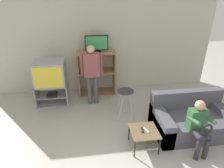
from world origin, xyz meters
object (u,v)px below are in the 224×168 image
at_px(television_main, 50,73).
at_px(couch, 191,120).
at_px(media_shelf, 97,73).
at_px(remote_control_white, 146,130).
at_px(television_flat, 97,44).
at_px(folding_stool, 125,96).
at_px(person_seated_child, 199,124).
at_px(person_standing_adult, 92,70).
at_px(snack_table, 144,132).
at_px(tv_stand, 53,94).
at_px(remote_control_black, 142,130).

height_order(television_main, couch, television_main).
xyz_separation_m(media_shelf, remote_control_white, (0.73, -2.24, -0.24)).
distance_m(television_flat, folding_stool, 1.61).
distance_m(television_flat, remote_control_white, 2.55).
bearing_deg(person_seated_child, couch, 70.02).
bearing_deg(folding_stool, television_flat, 112.51).
bearing_deg(couch, person_standing_adult, 144.54).
height_order(snack_table, remote_control_white, remote_control_white).
height_order(folding_stool, snack_table, folding_stool).
bearing_deg(television_main, tv_stand, 151.26).
height_order(television_flat, folding_stool, television_flat).
distance_m(tv_stand, snack_table, 2.60).
bearing_deg(couch, remote_control_white, -162.66).
distance_m(television_flat, person_seated_child, 2.99).
bearing_deg(remote_control_white, snack_table, 151.75).
bearing_deg(remote_control_white, television_main, 113.20).
bearing_deg(couch, person_seated_child, -109.98).
xyz_separation_m(folding_stool, person_standing_adult, (-0.69, 0.71, 0.36)).
distance_m(folding_stool, person_standing_adult, 1.05).
bearing_deg(couch, folding_stool, 151.98).
bearing_deg(television_flat, snack_table, -73.27).
height_order(tv_stand, snack_table, tv_stand).
xyz_separation_m(tv_stand, media_shelf, (1.16, 0.42, 0.35)).
relative_size(folding_stool, remote_control_white, 4.75).
bearing_deg(tv_stand, television_main, -28.74).
height_order(couch, person_standing_adult, person_standing_adult).
height_order(media_shelf, remote_control_white, media_shelf).
xyz_separation_m(tv_stand, person_standing_adult, (1.02, -0.15, 0.65)).
bearing_deg(television_main, remote_control_white, -44.15).
distance_m(snack_table, person_seated_child, 0.94).
height_order(remote_control_white, person_standing_adult, person_standing_adult).
height_order(tv_stand, television_flat, television_flat).
xyz_separation_m(person_standing_adult, person_seated_child, (1.72, -1.86, -0.35)).
distance_m(remote_control_white, couch, 1.09).
height_order(tv_stand, media_shelf, media_shelf).
bearing_deg(couch, television_main, 152.78).
distance_m(tv_stand, couch, 3.29).
xyz_separation_m(remote_control_white, person_seated_child, (0.85, -0.18, 0.19)).
height_order(folding_stool, person_seated_child, person_seated_child).
distance_m(snack_table, person_standing_adult, 1.96).
bearing_deg(television_main, remote_control_black, -44.92).
height_order(television_flat, remote_control_white, television_flat).
xyz_separation_m(television_main, folding_stool, (1.69, -0.85, -0.28)).
distance_m(folding_stool, remote_control_black, 0.97).
relative_size(remote_control_black, person_seated_child, 0.15).
height_order(media_shelf, person_seated_child, media_shelf).
bearing_deg(remote_control_black, remote_control_white, -5.46).
xyz_separation_m(television_main, media_shelf, (1.14, 0.42, -0.22)).
bearing_deg(snack_table, person_standing_adult, 116.51).
bearing_deg(television_flat, media_shelf, 148.51).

